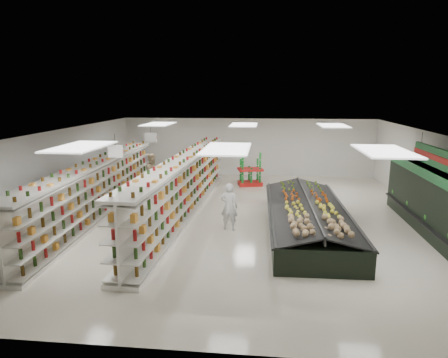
# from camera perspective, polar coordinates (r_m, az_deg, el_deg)

# --- Properties ---
(floor) EXTENTS (16.00, 16.00, 0.00)m
(floor) POSITION_cam_1_polar(r_m,az_deg,el_deg) (15.08, 1.85, -5.54)
(floor) COLOR beige
(floor) RESTS_ON ground
(ceiling) EXTENTS (14.00, 16.00, 0.02)m
(ceiling) POSITION_cam_1_polar(r_m,az_deg,el_deg) (14.43, 1.94, 6.66)
(ceiling) COLOR white
(ceiling) RESTS_ON wall_back
(wall_back) EXTENTS (14.00, 0.02, 3.20)m
(wall_back) POSITION_cam_1_polar(r_m,az_deg,el_deg) (22.55, 3.38, 4.57)
(wall_back) COLOR white
(wall_back) RESTS_ON floor
(wall_front) EXTENTS (14.00, 0.02, 3.20)m
(wall_front) POSITION_cam_1_polar(r_m,az_deg,el_deg) (7.07, -2.93, -12.89)
(wall_front) COLOR white
(wall_front) RESTS_ON floor
(wall_left) EXTENTS (0.02, 16.00, 3.20)m
(wall_left) POSITION_cam_1_polar(r_m,az_deg,el_deg) (16.69, -22.84, 0.91)
(wall_left) COLOR white
(wall_left) RESTS_ON floor
(wall_right) EXTENTS (0.02, 16.00, 3.20)m
(wall_right) POSITION_cam_1_polar(r_m,az_deg,el_deg) (15.81, 28.11, -0.17)
(wall_right) COLOR white
(wall_right) RESTS_ON floor
(produce_wall_case) EXTENTS (0.93, 8.00, 2.20)m
(produce_wall_case) POSITION_cam_1_polar(r_m,az_deg,el_deg) (14.35, 28.42, -2.81)
(produce_wall_case) COLOR black
(produce_wall_case) RESTS_ON floor
(aisle_sign_near) EXTENTS (0.52, 0.06, 0.75)m
(aisle_sign_near) POSITION_cam_1_polar(r_m,az_deg,el_deg) (13.36, -15.24, 3.85)
(aisle_sign_near) COLOR white
(aisle_sign_near) RESTS_ON ceiling
(aisle_sign_far) EXTENTS (0.52, 0.06, 0.75)m
(aisle_sign_far) POSITION_cam_1_polar(r_m,az_deg,el_deg) (17.12, -10.43, 5.83)
(aisle_sign_far) COLOR white
(aisle_sign_far) RESTS_ON ceiling
(hortifruti_banner) EXTENTS (0.12, 3.20, 0.95)m
(hortifruti_banner) POSITION_cam_1_polar(r_m,az_deg,el_deg) (13.98, 27.92, 2.79)
(hortifruti_banner) COLOR #1D6C32
(hortifruti_banner) RESTS_ON ceiling
(gondola_left) EXTENTS (1.26, 11.99, 2.07)m
(gondola_left) POSITION_cam_1_polar(r_m,az_deg,el_deg) (15.86, -17.58, -1.65)
(gondola_left) COLOR white
(gondola_left) RESTS_ON floor
(gondola_center) EXTENTS (1.50, 12.72, 2.20)m
(gondola_center) POSITION_cam_1_polar(r_m,az_deg,el_deg) (15.42, -5.68, -1.29)
(gondola_center) COLOR white
(gondola_center) RESTS_ON floor
(produce_island) EXTENTS (2.81, 7.42, 1.10)m
(produce_island) POSITION_cam_1_polar(r_m,az_deg,el_deg) (13.91, 11.79, -5.18)
(produce_island) COLOR black
(produce_island) RESTS_ON floor
(soda_endcap) EXTENTS (1.38, 1.09, 1.56)m
(soda_endcap) POSITION_cam_1_polar(r_m,az_deg,el_deg) (20.13, 3.77, 1.19)
(soda_endcap) COLOR red
(soda_endcap) RESTS_ON floor
(shopper_main) EXTENTS (0.65, 0.48, 1.63)m
(shopper_main) POSITION_cam_1_polar(r_m,az_deg,el_deg) (13.56, 0.75, -3.96)
(shopper_main) COLOR white
(shopper_main) RESTS_ON floor
(shopper_background) EXTENTS (0.92, 1.05, 1.85)m
(shopper_background) POSITION_cam_1_polar(r_m,az_deg,el_deg) (18.93, -10.12, 0.84)
(shopper_background) COLOR #937E5A
(shopper_background) RESTS_ON floor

